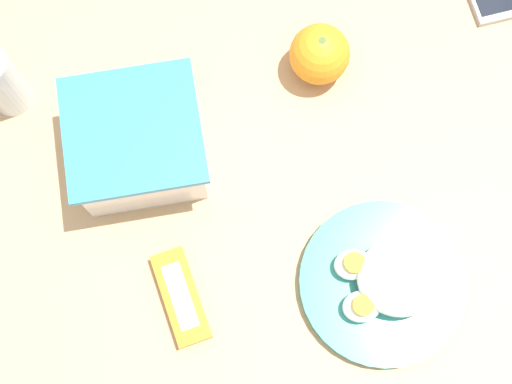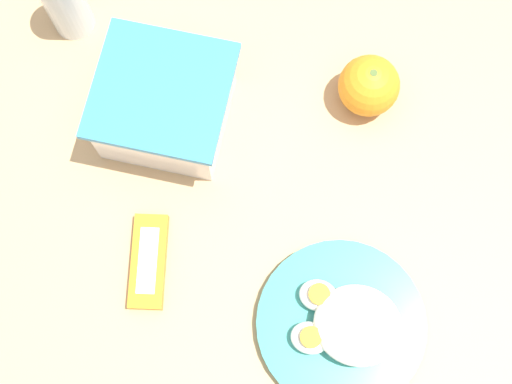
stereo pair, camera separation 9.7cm
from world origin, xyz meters
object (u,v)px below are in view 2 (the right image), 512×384
Objects in this scene: rice_plate at (344,324)px; candy_bar at (149,262)px; food_container at (166,106)px; orange_fruit at (369,86)px; drinking_glass at (65,2)px.

rice_plate is 1.67× the size of candy_bar.
food_container reaches higher than rice_plate.
orange_fruit is 0.39× the size of rice_plate.
food_container is 2.05× the size of orange_fruit.
orange_fruit is 0.45m from drinking_glass.
orange_fruit is (0.27, 0.09, -0.00)m from food_container.
food_container is 0.29m from orange_fruit.
drinking_glass is at bearing 176.41° from orange_fruit.
drinking_glass reaches higher than candy_bar.
drinking_glass is (-0.18, 0.12, 0.01)m from food_container.
food_container is 0.22m from candy_bar.
food_container is 1.32× the size of candy_bar.
orange_fruit is at bearing 94.94° from rice_plate.
drinking_glass is at bearing 145.90° from food_container.
food_container is 0.38m from rice_plate.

